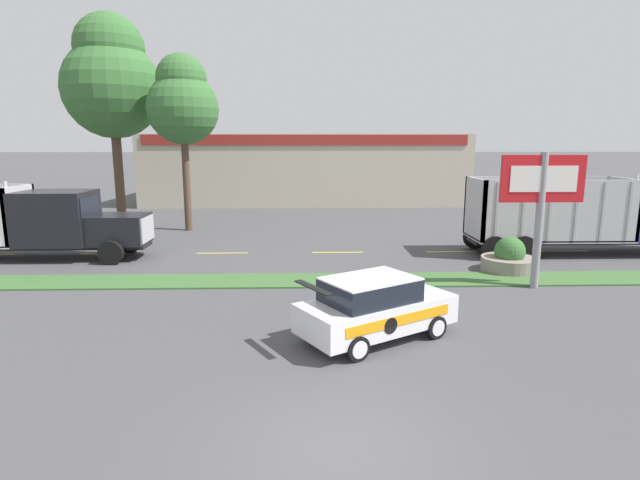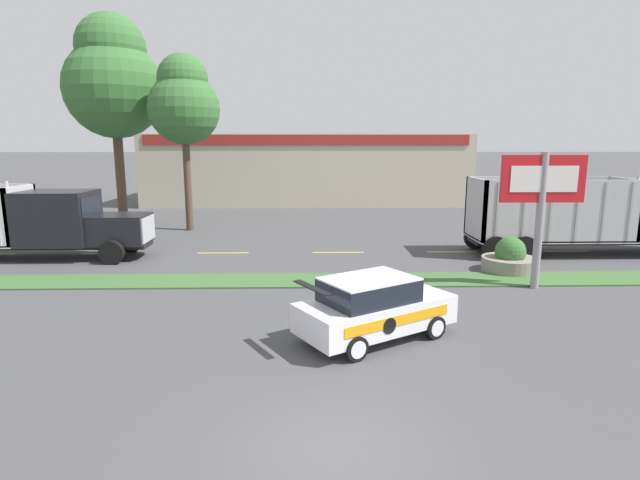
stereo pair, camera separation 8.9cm
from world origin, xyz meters
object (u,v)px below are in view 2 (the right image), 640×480
Objects in this scene: rally_car at (374,307)px; store_sign_post at (542,193)px; traffic_cone at (385,310)px; dump_truck_lead at (35,224)px; dump_truck_mid at (629,217)px; stone_planter at (510,260)px.

store_sign_post is (6.30, 4.53, 2.52)m from rally_car.
store_sign_post reaches higher than traffic_cone.
dump_truck_lead is at bearing 150.63° from traffic_cone.
rally_car is at bearing -34.95° from dump_truck_lead.
dump_truck_mid is 7.49m from stone_planter.
traffic_cone is (0.55, 1.57, -0.62)m from rally_car.
stone_planter is 4.49× the size of traffic_cone.
dump_truck_lead is at bearing -179.23° from dump_truck_mid.
rally_car is at bearing -109.22° from traffic_cone.
dump_truck_lead reaches higher than stone_planter.
store_sign_post reaches higher than rally_car.
stone_planter is (0.03, 2.32, -2.89)m from store_sign_post.
dump_truck_mid is at bearing 0.77° from dump_truck_lead.
stone_planter reaches higher than traffic_cone.
dump_truck_lead is at bearing 172.18° from stone_planter.
dump_truck_lead is 26.78m from dump_truck_mid.
dump_truck_mid reaches higher than traffic_cone.
store_sign_post reaches higher than dump_truck_mid.
rally_car reaches higher than traffic_cone.
dump_truck_mid is at bearing 38.91° from store_sign_post.
dump_truck_mid is 8.81m from store_sign_post.
dump_truck_lead is 20.29m from stone_planter.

